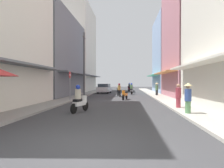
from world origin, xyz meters
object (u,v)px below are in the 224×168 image
Objects in this scene: parked_car at (104,88)px; pedestrian_midway at (157,88)px; motorbike_white at (80,100)px; utility_pole at (84,64)px; street_sign_no_entry at (70,82)px; motorbike_silver at (132,89)px; motorbike_orange at (125,95)px; motorbike_maroon at (129,88)px; pedestrian_foreground at (178,97)px; pedestrian_crossing at (188,97)px; motorbike_black at (119,91)px.

pedestrian_midway is at bearing -38.00° from parked_car.
motorbike_white is 18.53m from parked_car.
utility_pole is 6.20m from street_sign_no_entry.
motorbike_silver is at bearing 40.19° from utility_pole.
motorbike_maroon is at bearing 88.07° from motorbike_orange.
pedestrian_foreground is at bearing -25.77° from street_sign_no_entry.
pedestrian_foreground is 9.19m from street_sign_no_entry.
utility_pole is (-8.70, -1.57, 2.93)m from pedestrian_midway.
motorbike_orange is 1.09× the size of pedestrian_foreground.
pedestrian_crossing is at bearing -70.63° from parked_car.
motorbike_black is 13.20m from pedestrian_crossing.
motorbike_silver is at bearing -87.80° from motorbike_maroon.
motorbike_maroon is (-0.30, 7.92, 0.00)m from motorbike_silver.
pedestrian_crossing is at bearing -71.61° from motorbike_black.
motorbike_orange is 1.00× the size of motorbike_black.
motorbike_silver is 1.08× the size of pedestrian_midway.
pedestrian_foreground reaches higher than motorbike_white.
parked_car is at bearing 109.37° from pedestrian_crossing.
utility_pole is at bearing -139.81° from motorbike_silver.
motorbike_white reaches higher than motorbike_orange.
motorbike_white is 14.38m from pedestrian_midway.
motorbike_black is (-0.76, 3.98, 0.20)m from motorbike_orange.
parked_car is (-0.85, 18.51, 0.04)m from motorbike_white.
pedestrian_crossing is 14.82m from utility_pole.
motorbike_maroon is at bearing 83.88° from motorbike_black.
pedestrian_crossing is at bearing -5.87° from motorbike_white.
pedestrian_crossing is (5.88, -0.60, 0.25)m from motorbike_white.
street_sign_no_entry is at bearing -89.01° from utility_pole.
utility_pole is (-5.70, -4.82, 3.17)m from motorbike_silver.
motorbike_maroon is at bearing 82.86° from motorbike_white.
pedestrian_crossing reaches higher than parked_car.
motorbike_orange is 5.46m from street_sign_no_entry.
motorbike_orange is 6.30m from pedestrian_midway.
pedestrian_foreground is (6.80, -16.94, 0.07)m from parked_car.
pedestrian_midway is 0.63× the size of street_sign_no_entry.
parked_car is (-2.56, 6.59, 0.04)m from motorbike_black.
street_sign_no_entry is (0.10, -5.81, -2.16)m from utility_pole.
motorbike_black is 1.10× the size of pedestrian_foreground.
motorbike_maroon is 24.85m from pedestrian_crossing.
pedestrian_midway is 0.22× the size of utility_pole.
motorbike_orange is 4.05m from motorbike_black.
pedestrian_foreground is 0.61× the size of street_sign_no_entry.
motorbike_black is 5.21m from utility_pole.
pedestrian_foreground is (2.63, -14.60, 0.11)m from motorbike_silver.
motorbike_orange is at bearing -127.72° from pedestrian_midway.
motorbike_maroon is 0.24× the size of utility_pole.
pedestrian_foreground is at bearing -82.57° from motorbike_maroon.
motorbike_silver is 1.01× the size of motorbike_black.
motorbike_white is at bearing -78.15° from utility_pole.
motorbike_orange is at bearing 26.82° from street_sign_no_entry.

